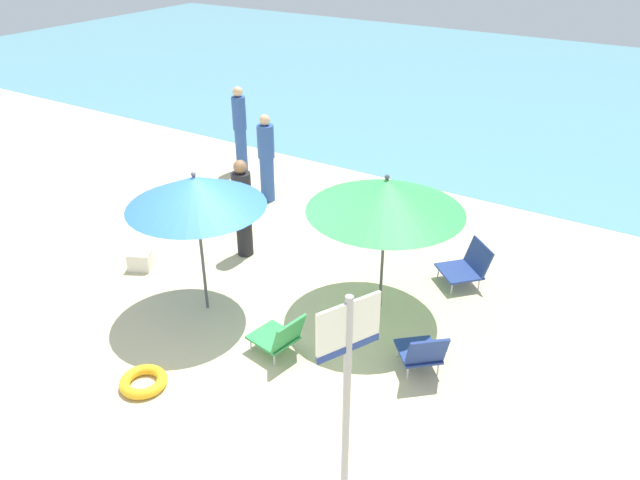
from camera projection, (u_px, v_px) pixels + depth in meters
ground_plane at (220, 323)px, 7.76m from camera, size 40.00×40.00×0.00m
sea_water at (519, 88)px, 17.66m from camera, size 40.00×16.00×0.01m
umbrella_blue at (195, 192)px, 7.25m from camera, size 1.70×1.70×1.93m
umbrella_green at (386, 195)px, 7.32m from camera, size 1.95×1.95×1.88m
beach_chair_a at (467, 265)px, 8.46m from camera, size 0.81×0.81×0.59m
beach_chair_b at (280, 336)px, 7.08m from camera, size 0.66×0.55×0.58m
beach_chair_c at (422, 352)px, 6.80m from camera, size 0.72×0.74×0.62m
person_a at (243, 208)px, 8.93m from camera, size 0.28×0.28×1.52m
person_b at (266, 158)px, 10.60m from camera, size 0.29×0.29×1.58m
person_c at (240, 128)px, 11.82m from camera, size 0.26×0.26×1.67m
warning_sign at (347, 386)px, 4.50m from camera, size 0.25×0.49×2.35m
swim_ring at (143, 382)px, 6.72m from camera, size 0.52×0.52×0.12m
beach_bag at (140, 261)px, 8.85m from camera, size 0.39×0.36×0.27m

